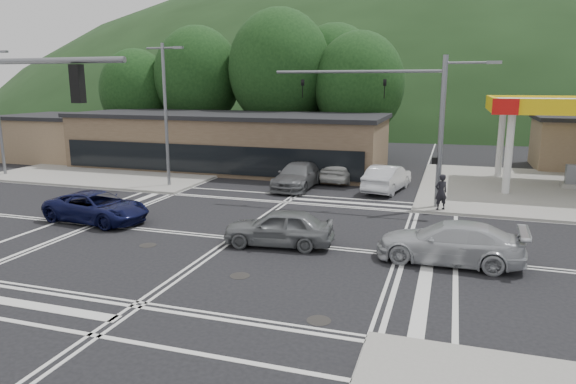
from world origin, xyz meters
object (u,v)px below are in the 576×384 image
(car_blue_west, at_px, (97,207))
(car_grey_center, at_px, (279,227))
(pedestrian, at_px, (441,192))
(car_silver_east, at_px, (450,242))
(car_northbound, at_px, (298,176))
(car_queue_b, at_px, (342,169))
(car_queue_a, at_px, (387,178))

(car_blue_west, relative_size, car_grey_center, 1.15)
(pedestrian, bearing_deg, car_blue_west, -8.49)
(car_silver_east, height_order, car_northbound, car_northbound)
(car_queue_b, xyz_separation_m, pedestrian, (6.69, -7.06, 0.23))
(car_queue_b, distance_m, car_northbound, 3.97)
(car_blue_west, bearing_deg, pedestrian, -59.66)
(car_blue_west, xyz_separation_m, car_silver_east, (16.34, -0.80, 0.05))
(car_grey_center, xyz_separation_m, car_queue_a, (2.89, 12.36, 0.05))
(car_queue_a, bearing_deg, pedestrian, 136.07)
(car_grey_center, height_order, car_queue_a, car_queue_a)
(car_silver_east, bearing_deg, car_queue_b, -151.65)
(car_grey_center, distance_m, car_silver_east, 6.75)
(car_grey_center, relative_size, car_silver_east, 0.85)
(car_grey_center, height_order, car_silver_east, car_silver_east)
(car_grey_center, relative_size, car_queue_a, 0.91)
(car_northbound, bearing_deg, car_queue_a, 9.29)
(car_blue_west, bearing_deg, car_silver_east, -86.35)
(car_queue_a, height_order, car_queue_b, car_queue_b)
(car_queue_a, bearing_deg, car_queue_b, -26.64)
(car_blue_west, xyz_separation_m, car_queue_b, (9.11, 14.06, 0.13))
(car_grey_center, bearing_deg, car_northbound, -173.79)
(car_queue_b, xyz_separation_m, car_northbound, (-2.21, -3.30, -0.06))
(pedestrian, bearing_deg, car_queue_a, -86.24)
(car_silver_east, relative_size, car_queue_b, 1.07)
(car_silver_east, distance_m, pedestrian, 7.82)
(car_northbound, bearing_deg, car_blue_west, -121.53)
(car_blue_west, distance_m, car_queue_b, 16.75)
(car_grey_center, relative_size, car_queue_b, 0.91)
(car_queue_b, bearing_deg, pedestrian, 137.35)
(car_northbound, bearing_deg, car_silver_east, -49.62)
(car_queue_a, xyz_separation_m, car_queue_b, (-3.37, 2.50, 0.03))
(car_blue_west, height_order, car_grey_center, car_grey_center)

